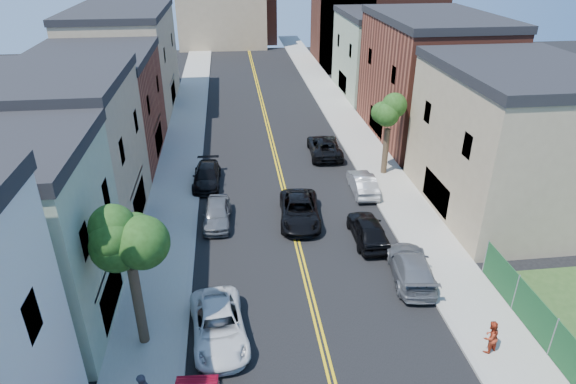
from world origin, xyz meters
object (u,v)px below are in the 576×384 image
object	(u,v)px
black_car_left	(207,176)
silver_car_right	(363,183)
white_pickup	(219,326)
grey_car_left	(217,213)
pedestrian_right	(490,337)
black_car_right	(368,229)
grey_car_right	(411,267)
black_suv_lane	(300,211)
dark_car_right_far	(324,146)

from	to	relation	value
black_car_left	silver_car_right	distance (m)	11.31
white_pickup	black_car_left	bearing A→B (deg)	87.44
grey_car_left	pedestrian_right	distance (m)	17.21
black_car_left	grey_car_left	bearing A→B (deg)	-79.90
grey_car_left	pedestrian_right	xyz separation A→B (m)	(11.73, -12.58, 0.23)
white_pickup	black_car_right	world-z (taller)	black_car_right
white_pickup	black_car_left	world-z (taller)	white_pickup
silver_car_right	grey_car_right	bearing A→B (deg)	91.86
black_car_right	silver_car_right	world-z (taller)	black_car_right
grey_car_left	silver_car_right	size ratio (longest dim) A/B	0.97
white_pickup	grey_car_left	xyz separation A→B (m)	(-0.14, 10.23, 0.01)
black_suv_lane	silver_car_right	bearing A→B (deg)	39.67
black_car_right	silver_car_right	distance (m)	6.35
black_car_right	black_suv_lane	bearing A→B (deg)	-36.51
white_pickup	black_car_right	size ratio (longest dim) A/B	1.13
grey_car_left	grey_car_right	bearing A→B (deg)	-31.84
black_car_left	silver_car_right	world-z (taller)	silver_car_right
white_pickup	pedestrian_right	world-z (taller)	pedestrian_right
black_car_right	black_suv_lane	xyz separation A→B (m)	(-3.71, 2.79, -0.03)
black_car_left	grey_car_right	size ratio (longest dim) A/B	0.94
white_pickup	grey_car_left	size ratio (longest dim) A/B	1.21
grey_car_right	black_car_left	bearing A→B (deg)	-41.43
white_pickup	silver_car_right	world-z (taller)	silver_car_right
silver_car_right	grey_car_left	bearing A→B (deg)	18.76
black_car_right	dark_car_right_far	distance (m)	13.29
grey_car_left	grey_car_right	size ratio (longest dim) A/B	0.84
white_pickup	dark_car_right_far	distance (m)	22.17
black_car_left	black_suv_lane	world-z (taller)	black_suv_lane
black_car_left	black_suv_lane	size ratio (longest dim) A/B	0.88
dark_car_right_far	black_suv_lane	xyz separation A→B (m)	(-3.59, -10.50, -0.01)
black_car_left	dark_car_right_far	bearing A→B (deg)	27.24
black_suv_lane	pedestrian_right	distance (m)	13.88
pedestrian_right	grey_car_right	bearing A→B (deg)	-95.26
grey_car_right	dark_car_right_far	size ratio (longest dim) A/B	0.93
black_car_left	black_suv_lane	distance (m)	8.51
black_car_right	dark_car_right_far	size ratio (longest dim) A/B	0.84
dark_car_right_far	pedestrian_right	size ratio (longest dim) A/B	3.38
white_pickup	grey_car_right	world-z (taller)	grey_car_right
silver_car_right	white_pickup	bearing A→B (deg)	54.78
black_car_right	dark_car_right_far	xyz separation A→B (m)	(-0.12, 13.29, -0.02)
white_pickup	pedestrian_right	bearing A→B (deg)	-17.33
white_pickup	pedestrian_right	xyz separation A→B (m)	(11.59, -2.35, 0.24)
dark_car_right_far	grey_car_right	bearing A→B (deg)	97.25
pedestrian_right	black_suv_lane	bearing A→B (deg)	-82.40
dark_car_right_far	pedestrian_right	world-z (taller)	pedestrian_right
grey_car_left	silver_car_right	bearing A→B (deg)	19.41
silver_car_right	pedestrian_right	distance (m)	15.76
black_car_right	grey_car_right	bearing A→B (deg)	108.78
white_pickup	black_suv_lane	distance (m)	11.13
black_car_left	silver_car_right	xyz separation A→B (m)	(11.00, -2.61, 0.03)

